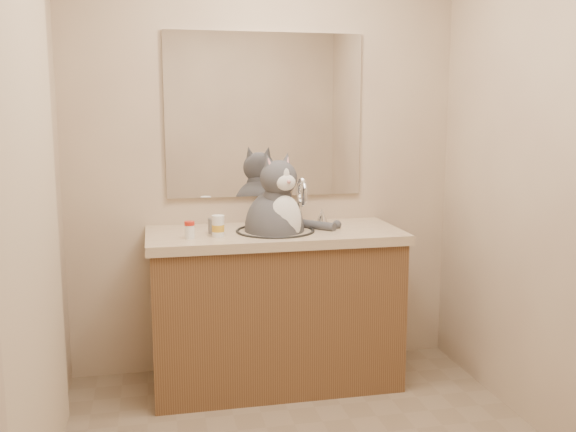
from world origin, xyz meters
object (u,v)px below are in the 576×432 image
object	(u,v)px
cat	(276,223)
grey_canister	(213,226)
pill_bottle_redcap	(190,230)
pill_bottle_orange	(218,226)

from	to	relation	value
cat	grey_canister	distance (m)	0.33
pill_bottle_redcap	grey_canister	world-z (taller)	pill_bottle_redcap
cat	pill_bottle_orange	bearing A→B (deg)	177.03
grey_canister	pill_bottle_redcap	bearing A→B (deg)	-137.89
pill_bottle_redcap	cat	bearing A→B (deg)	12.93
cat	grey_canister	xyz separation A→B (m)	(-0.33, 0.01, -0.00)
pill_bottle_redcap	pill_bottle_orange	xyz separation A→B (m)	(0.14, 0.02, 0.01)
cat	pill_bottle_orange	xyz separation A→B (m)	(-0.31, -0.08, 0.01)
cat	pill_bottle_redcap	size ratio (longest dim) A/B	7.25
pill_bottle_orange	grey_canister	xyz separation A→B (m)	(-0.02, 0.09, -0.01)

